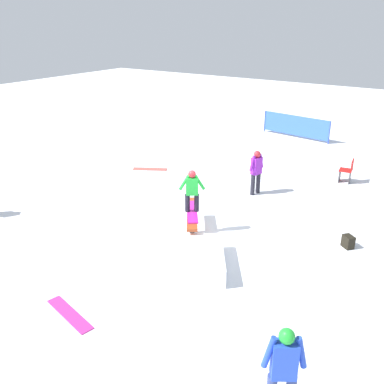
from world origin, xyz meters
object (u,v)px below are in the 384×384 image
object	(u,v)px
bystander_blue	(283,369)
backpack_on_snow	(348,242)
rail_feature	(192,215)
loose_snowboard_coral	(150,169)
folding_chair	(347,172)
bystander_purple	(256,170)
main_rider_on_rail	(192,193)
loose_snowboard_magenta	(70,314)

from	to	relation	value
bystander_blue	backpack_on_snow	xyz separation A→B (m)	(5.81, 0.52, -0.75)
rail_feature	loose_snowboard_coral	world-z (taller)	rail_feature
rail_feature	folding_chair	world-z (taller)	folding_chair
folding_chair	rail_feature	bearing A→B (deg)	-28.28
bystander_purple	bystander_blue	world-z (taller)	bystander_blue
bystander_purple	loose_snowboard_coral	size ratio (longest dim) A/B	1.14
folding_chair	loose_snowboard_coral	bearing A→B (deg)	-74.40
main_rider_on_rail	loose_snowboard_magenta	size ratio (longest dim) A/B	0.92
backpack_on_snow	loose_snowboard_magenta	bearing A→B (deg)	-85.53
rail_feature	loose_snowboard_magenta	distance (m)	4.39
folding_chair	backpack_on_snow	size ratio (longest dim) A/B	2.59
loose_snowboard_magenta	loose_snowboard_coral	size ratio (longest dim) A/B	1.07
main_rider_on_rail	loose_snowboard_magenta	distance (m)	4.52
bystander_purple	folding_chair	distance (m)	3.68
rail_feature	folding_chair	bearing A→B (deg)	-54.97
main_rider_on_rail	backpack_on_snow	distance (m)	4.31
main_rider_on_rail	loose_snowboard_coral	distance (m)	5.78
rail_feature	main_rider_on_rail	bearing A→B (deg)	0.00
rail_feature	bystander_purple	size ratio (longest dim) A/B	1.22
rail_feature	backpack_on_snow	size ratio (longest dim) A/B	5.49
rail_feature	backpack_on_snow	world-z (taller)	rail_feature
main_rider_on_rail	folding_chair	size ratio (longest dim) A/B	1.51
rail_feature	folding_chair	size ratio (longest dim) A/B	2.12
loose_snowboard_coral	backpack_on_snow	world-z (taller)	backpack_on_snow
folding_chair	backpack_on_snow	distance (m)	5.04
rail_feature	main_rider_on_rail	xyz separation A→B (m)	(0.00, 0.00, 0.69)
bystander_blue	loose_snowboard_coral	distance (m)	11.76
backpack_on_snow	loose_snowboard_coral	bearing A→B (deg)	-155.17
bystander_purple	backpack_on_snow	world-z (taller)	bystander_purple
main_rider_on_rail	folding_chair	distance (m)	6.96
bystander_purple	folding_chair	xyz separation A→B (m)	(2.84, -2.30, -0.44)
bystander_blue	loose_snowboard_magenta	bearing A→B (deg)	-30.87
loose_snowboard_coral	folding_chair	size ratio (longest dim) A/B	1.53
bystander_blue	loose_snowboard_magenta	xyz separation A→B (m)	(-0.14, 4.51, -0.90)
bystander_purple	loose_snowboard_coral	world-z (taller)	bystander_purple
bystander_blue	backpack_on_snow	size ratio (longest dim) A/B	4.80
rail_feature	bystander_blue	xyz separation A→B (m)	(-4.21, -4.39, 0.37)
folding_chair	bystander_blue	bearing A→B (deg)	2.97
bystander_purple	bystander_blue	distance (m)	8.87
bystander_blue	main_rider_on_rail	bearing A→B (deg)	-76.46
rail_feature	bystander_purple	xyz separation A→B (m)	(3.60, -0.20, 0.31)
rail_feature	main_rider_on_rail	world-z (taller)	main_rider_on_rail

